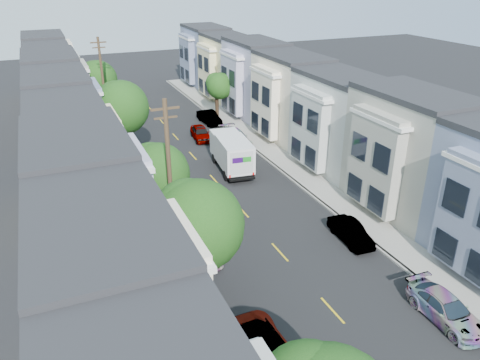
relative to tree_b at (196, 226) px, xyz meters
The scene contains 25 objects.
ground 8.40m from the tree_b, 23.44° to the left, with size 160.00×160.00×0.00m, color black.
road_slab 19.43m from the tree_b, 70.44° to the left, with size 12.00×70.00×0.02m, color black.
curb_left 18.36m from the tree_b, 89.19° to the left, with size 0.30×70.00×0.15m, color gray.
curb_right 22.13m from the tree_b, 55.14° to the left, with size 0.30×70.00×0.15m, color gray.
sidewalk_left 18.39m from the tree_b, 93.38° to the left, with size 2.60×70.00×0.15m, color gray.
sidewalk_right 22.88m from the tree_b, 52.41° to the left, with size 2.60×70.00×0.15m, color gray.
centerline 19.43m from the tree_b, 70.44° to the left, with size 0.12×70.00×0.01m, color gold.
townhouse_row_left 19.01m from the tree_b, 105.29° to the left, with size 5.00×70.00×8.50m, color beige.
townhouse_row_right 25.35m from the tree_b, 45.46° to the left, with size 5.00×70.00×8.50m, color beige.
tree_b is the anchor object (origin of this frame).
tree_c 8.23m from the tree_b, 90.00° to the left, with size 4.14×4.14×6.37m.
tree_d 20.70m from the tree_b, 90.00° to the left, with size 4.70×4.70×7.83m.
tree_e 35.94m from the tree_b, 90.00° to the left, with size 4.34×4.34×6.96m.
tree_far_r 34.32m from the tree_b, 67.37° to the left, with size 3.10×3.10×5.31m.
utility_pole_near 4.74m from the tree_b, 89.98° to the left, with size 1.60×0.26×10.00m.
utility_pole_far 30.73m from the tree_b, 90.00° to the left, with size 1.60×0.26×10.00m.
fedex_truck 18.58m from the tree_b, 62.40° to the left, with size 2.46×6.38×3.06m.
lead_sedan 26.66m from the tree_b, 71.13° to the left, with size 1.65×4.30×1.40m, color black.
parked_left_b 6.91m from the tree_b, 75.43° to the right, with size 2.49×5.39×1.50m, color black.
parked_left_c 6.21m from the tree_b, 72.16° to the left, with size 1.82×4.32×1.30m, color #B7BBBE.
parked_left_d 13.75m from the tree_b, 83.87° to the left, with size 1.81×4.71×1.53m, color #371007.
parked_right_a 13.42m from the tree_b, 28.58° to the right, with size 1.87×4.44×1.33m, color #363C3E.
parked_right_b 12.15m from the tree_b, 10.78° to the left, with size 1.37×3.88×1.29m, color silver.
parked_right_c 24.92m from the tree_b, 62.90° to the left, with size 2.16×5.13×1.54m, color black.
parked_right_d 32.00m from the tree_b, 69.33° to the left, with size 1.51×4.27×1.42m, color black.
Camera 1 is at (-12.19, -22.10, 16.61)m, focal length 35.00 mm.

